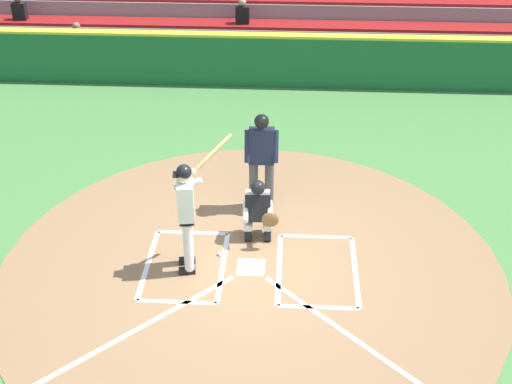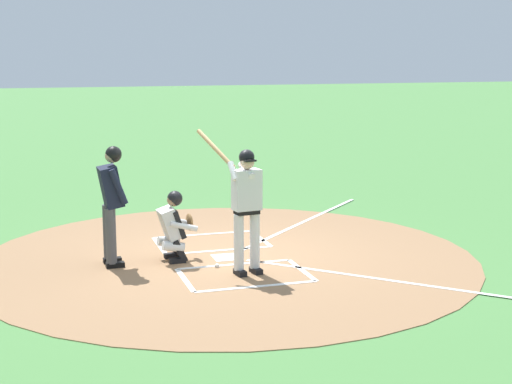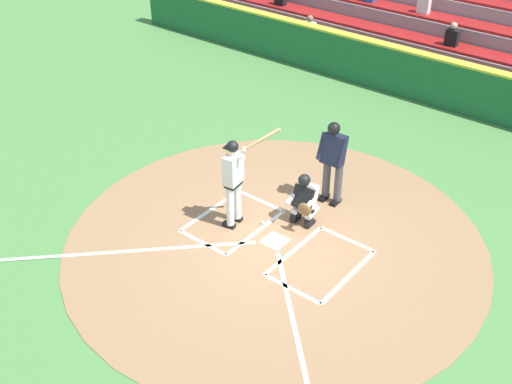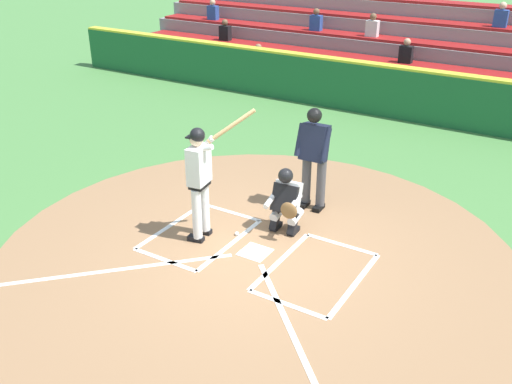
{
  "view_description": "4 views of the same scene",
  "coord_description": "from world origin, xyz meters",
  "views": [
    {
      "loc": [
        -0.57,
        8.68,
        6.75
      ],
      "look_at": [
        -0.05,
        -0.52,
        1.1
      ],
      "focal_mm": 48.34,
      "sensor_mm": 36.0,
      "label": 1
    },
    {
      "loc": [
        11.75,
        -3.09,
        3.3
      ],
      "look_at": [
        0.36,
        0.38,
        1.12
      ],
      "focal_mm": 54.8,
      "sensor_mm": 36.0,
      "label": 2
    },
    {
      "loc": [
        -5.73,
        7.79,
        7.52
      ],
      "look_at": [
        0.18,
        0.35,
        1.24
      ],
      "focal_mm": 44.93,
      "sensor_mm": 36.0,
      "label": 3
    },
    {
      "loc": [
        -3.94,
        6.44,
        4.71
      ],
      "look_at": [
        0.18,
        -0.33,
        0.86
      ],
      "focal_mm": 40.26,
      "sensor_mm": 36.0,
      "label": 4
    }
  ],
  "objects": [
    {
      "name": "home_plate_and_chalk",
      "position": [
        0.0,
        0.88,
        0.01
      ],
      "size": [
        7.93,
        4.91,
        0.01
      ],
      "color": "white",
      "rests_on": "dirt_circle"
    },
    {
      "name": "plate_umpire",
      "position": [
        -0.08,
        -1.8,
        1.08
      ],
      "size": [
        0.59,
        0.42,
        1.86
      ],
      "color": "#4C4C51",
      "rests_on": "ground"
    },
    {
      "name": "catcher",
      "position": [
        -0.08,
        -0.83,
        0.59
      ],
      "size": [
        0.61,
        0.61,
        1.13
      ],
      "color": "black",
      "rests_on": "ground"
    },
    {
      "name": "backstop_wall",
      "position": [
        0.0,
        -7.5,
        0.65
      ],
      "size": [
        22.0,
        0.36,
        1.31
      ],
      "color": "#1E6033",
      "rests_on": "ground"
    },
    {
      "name": "ground_plane",
      "position": [
        0.0,
        0.0,
        0.0
      ],
      "size": [
        120.0,
        120.0,
        0.0
      ],
      "primitive_type": "plane",
      "color": "#4C8442"
    },
    {
      "name": "dirt_circle",
      "position": [
        0.0,
        0.0,
        0.01
      ],
      "size": [
        8.0,
        8.0,
        0.01
      ],
      "primitive_type": "cylinder",
      "color": "#99704C",
      "rests_on": "ground"
    },
    {
      "name": "bleacher_stand",
      "position": [
        0.01,
        -10.76,
        0.85
      ],
      "size": [
        20.0,
        4.25,
        2.55
      ],
      "color": "gray",
      "rests_on": "ground"
    },
    {
      "name": "baseball",
      "position": [
        0.52,
        -0.29,
        0.04
      ],
      "size": [
        0.07,
        0.07,
        0.07
      ],
      "primitive_type": "sphere",
      "color": "white",
      "rests_on": "ground"
    },
    {
      "name": "batter",
      "position": [
        0.96,
        0.04,
        1.1
      ],
      "size": [
        0.88,
        0.82,
        2.13
      ],
      "color": "white",
      "rests_on": "ground"
    }
  ]
}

